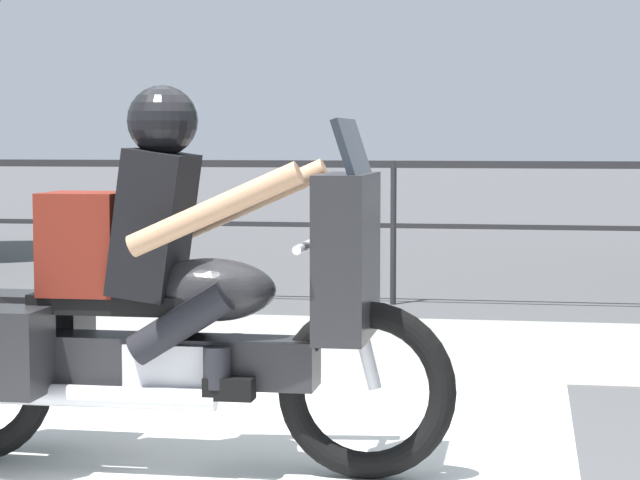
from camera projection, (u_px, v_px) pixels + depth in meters
sidewalk_band at (360, 344)px, 8.35m from camera, size 44.00×2.40×0.01m
fence_railing at (394, 191)px, 10.28m from camera, size 36.00×0.05×1.19m
motorcycle at (162, 304)px, 5.14m from camera, size 2.43×0.76×1.60m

